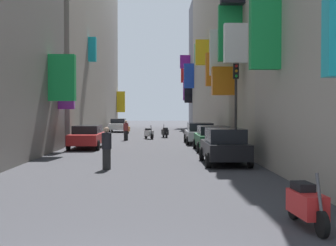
% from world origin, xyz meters
% --- Properties ---
extents(ground_plane, '(140.00, 140.00, 0.00)m').
position_xyz_m(ground_plane, '(0.00, 30.00, 0.00)').
color(ground_plane, '#38383D').
extents(building_left_mid_b, '(7.13, 34.97, 19.61)m').
position_xyz_m(building_left_mid_b, '(-8.00, 42.52, 9.80)').
color(building_left_mid_b, gray).
rests_on(building_left_mid_b, ground).
extents(building_right_mid_c, '(7.27, 29.60, 16.77)m').
position_xyz_m(building_right_mid_c, '(7.99, 37.55, 8.38)').
color(building_right_mid_c, '#B2A899').
rests_on(building_right_mid_c, ground).
extents(building_right_far, '(7.37, 7.65, 16.42)m').
position_xyz_m(building_right_far, '(7.97, 56.18, 8.20)').
color(building_right_far, gray).
rests_on(building_right_far, ground).
extents(parked_car_green, '(2.00, 4.23, 1.42)m').
position_xyz_m(parked_car_green, '(3.84, 21.08, 0.75)').
color(parked_car_green, '#236638').
rests_on(parked_car_green, ground).
extents(parked_car_black, '(1.87, 4.19, 1.52)m').
position_xyz_m(parked_car_black, '(3.58, 14.59, 0.79)').
color(parked_car_black, black).
rests_on(parked_car_black, ground).
extents(parked_car_white, '(1.86, 4.31, 1.42)m').
position_xyz_m(parked_car_white, '(-3.60, 44.82, 0.75)').
color(parked_car_white, white).
rests_on(parked_car_white, ground).
extents(parked_car_red, '(1.87, 4.47, 1.38)m').
position_xyz_m(parked_car_red, '(-3.55, 22.95, 0.74)').
color(parked_car_red, '#B21E1E').
rests_on(parked_car_red, ground).
extents(parked_car_silver, '(2.01, 4.32, 1.44)m').
position_xyz_m(parked_car_silver, '(3.60, 26.70, 0.76)').
color(parked_car_silver, '#B7B7BC').
rests_on(parked_car_silver, ground).
extents(scooter_red, '(0.51, 1.90, 1.13)m').
position_xyz_m(scooter_red, '(3.64, 3.91, 0.46)').
color(scooter_red, red).
rests_on(scooter_red, ground).
extents(scooter_white, '(0.81, 1.79, 1.13)m').
position_xyz_m(scooter_white, '(-0.03, 32.07, 0.46)').
color(scooter_white, silver).
rests_on(scooter_white, ground).
extents(scooter_orange, '(0.56, 1.90, 1.13)m').
position_xyz_m(scooter_orange, '(-2.38, 40.40, 0.46)').
color(scooter_orange, orange).
rests_on(scooter_orange, ground).
extents(scooter_green, '(0.58, 1.89, 1.13)m').
position_xyz_m(scooter_green, '(-3.49, 26.71, 0.46)').
color(scooter_green, '#287F3D').
rests_on(scooter_green, ground).
extents(scooter_black, '(0.62, 1.80, 1.13)m').
position_xyz_m(scooter_black, '(1.30, 34.06, 0.46)').
color(scooter_black, black).
rests_on(scooter_black, ground).
extents(pedestrian_crossing, '(0.54, 0.54, 1.54)m').
position_xyz_m(pedestrian_crossing, '(-1.75, 30.35, 0.76)').
color(pedestrian_crossing, black).
rests_on(pedestrian_crossing, ground).
extents(pedestrian_near_left, '(0.52, 0.52, 1.64)m').
position_xyz_m(pedestrian_near_left, '(-1.24, 12.85, 0.82)').
color(pedestrian_near_left, '#272727').
rests_on(pedestrian_near_left, ground).
extents(traffic_light_near_corner, '(0.26, 0.34, 4.61)m').
position_xyz_m(traffic_light_near_corner, '(4.61, 17.87, 3.12)').
color(traffic_light_near_corner, '#2D2D2D').
rests_on(traffic_light_near_corner, ground).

